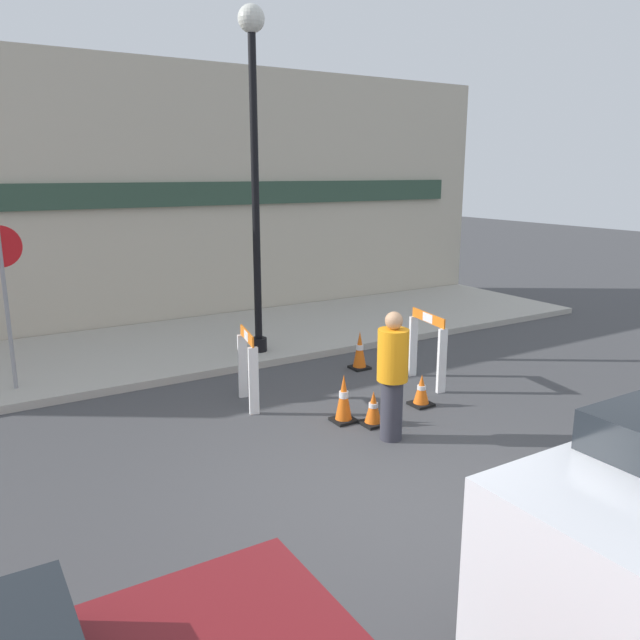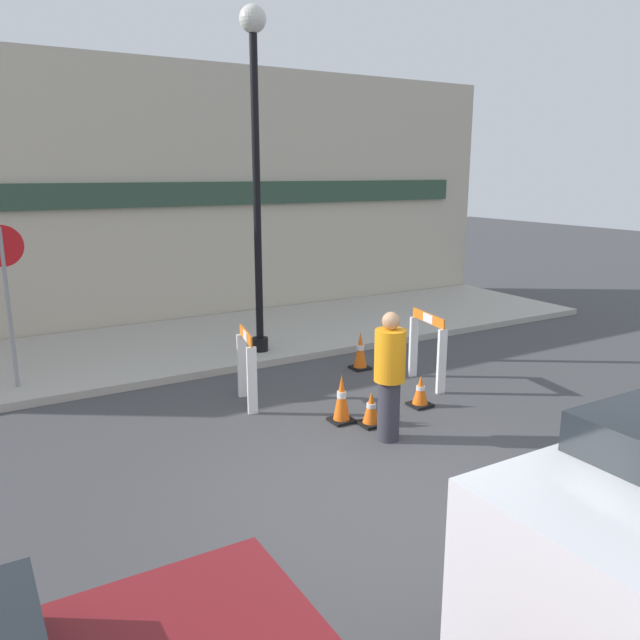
{
  "view_description": "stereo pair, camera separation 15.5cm",
  "coord_description": "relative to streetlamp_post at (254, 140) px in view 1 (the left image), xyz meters",
  "views": [
    {
      "loc": [
        -3.57,
        -4.66,
        3.26
      ],
      "look_at": [
        1.37,
        3.44,
        1.0
      ],
      "focal_mm": 35.0,
      "sensor_mm": 36.0,
      "label": 1
    },
    {
      "loc": [
        -3.44,
        -4.74,
        3.26
      ],
      "look_at": [
        1.37,
        3.44,
        1.0
      ],
      "focal_mm": 35.0,
      "sensor_mm": 36.0,
      "label": 2
    }
  ],
  "objects": [
    {
      "name": "traffic_cone_1",
      "position": [
        1.17,
        -1.48,
        -3.46
      ],
      "size": [
        0.3,
        0.3,
        0.66
      ],
      "color": "black",
      "rests_on": "ground_plane"
    },
    {
      "name": "storefront_facade",
      "position": [
        -1.1,
        3.26,
        -1.03
      ],
      "size": [
        18.0,
        0.22,
        5.5
      ],
      "color": "#BCB29E",
      "rests_on": "ground_plane"
    },
    {
      "name": "streetlamp_post",
      "position": [
        0.0,
        0.0,
        0.0
      ],
      "size": [
        0.44,
        0.44,
        5.74
      ],
      "color": "black",
      "rests_on": "sidewalk_slab"
    },
    {
      "name": "barricade_0",
      "position": [
        -1.16,
        -2.05,
        -3.2
      ],
      "size": [
        0.29,
        0.78,
        1.1
      ],
      "rotation": [
        0.0,
        0.0,
        4.5
      ],
      "color": "white",
      "rests_on": "ground_plane"
    },
    {
      "name": "person_worker",
      "position": [
        -0.14,
        -4.03,
        -2.91
      ],
      "size": [
        0.46,
        0.46,
        1.64
      ],
      "rotation": [
        0.0,
        0.0,
        1.36
      ],
      "color": "#33333D",
      "rests_on": "ground_plane"
    },
    {
      "name": "sidewalk_slab",
      "position": [
        -1.1,
        1.29,
        -3.72
      ],
      "size": [
        18.0,
        3.79,
        0.12
      ],
      "color": "#ADA89E",
      "rests_on": "ground_plane"
    },
    {
      "name": "traffic_cone_0",
      "position": [
        -0.34,
        -3.26,
        -3.46
      ],
      "size": [
        0.3,
        0.3,
        0.66
      ],
      "color": "black",
      "rests_on": "ground_plane"
    },
    {
      "name": "traffic_cone_2",
      "position": [
        -0.06,
        -3.55,
        -3.56
      ],
      "size": [
        0.3,
        0.3,
        0.47
      ],
      "color": "black",
      "rests_on": "ground_plane"
    },
    {
      "name": "ground_plane",
      "position": [
        -1.1,
        -5.1,
        -3.78
      ],
      "size": [
        60.0,
        60.0,
        0.0
      ],
      "primitive_type": "plane",
      "color": "#424244"
    },
    {
      "name": "stop_sign",
      "position": [
        -3.96,
        0.1,
        -2.05
      ],
      "size": [
        0.6,
        0.07,
        2.41
      ],
      "rotation": [
        0.0,
        0.0,
        3.22
      ],
      "color": "gray",
      "rests_on": "sidewalk_slab"
    },
    {
      "name": "barricade_1",
      "position": [
        1.62,
        -2.66,
        -3.16
      ],
      "size": [
        0.29,
        0.93,
        1.15
      ],
      "rotation": [
        0.0,
        0.0,
        7.68
      ],
      "color": "white",
      "rests_on": "ground_plane"
    },
    {
      "name": "traffic_cone_3",
      "position": [
        0.94,
        -3.34,
        -3.56
      ],
      "size": [
        0.3,
        0.3,
        0.46
      ],
      "color": "black",
      "rests_on": "ground_plane"
    }
  ]
}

